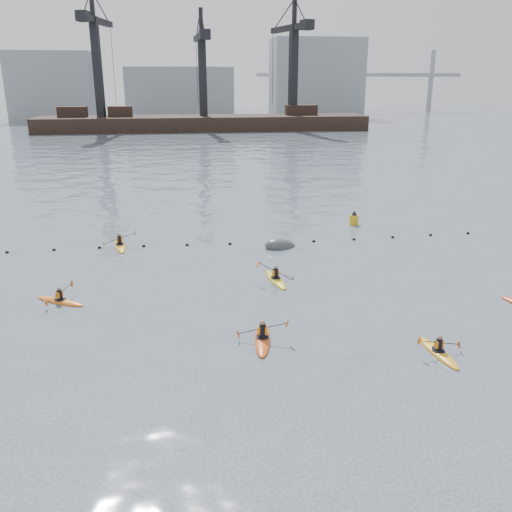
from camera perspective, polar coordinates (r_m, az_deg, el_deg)
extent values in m
plane|color=#323F49|center=(18.58, 10.35, -19.07)|extent=(400.00, 400.00, 0.00)
sphere|color=black|center=(39.94, -24.73, 0.34)|extent=(0.24, 0.24, 0.24)
sphere|color=black|center=(39.30, -20.49, 0.60)|extent=(0.24, 0.24, 0.24)
sphere|color=black|center=(38.81, -16.15, 0.83)|extent=(0.24, 0.24, 0.24)
sphere|color=black|center=(38.43, -11.74, 1.02)|extent=(0.24, 0.24, 0.24)
sphere|color=black|center=(38.20, -7.26, 1.15)|extent=(0.24, 0.24, 0.24)
sphere|color=black|center=(38.16, -2.75, 1.26)|extent=(0.24, 0.24, 0.24)
sphere|color=black|center=(38.39, 1.73, 1.38)|extent=(0.24, 0.24, 0.24)
sphere|color=black|center=(38.95, 6.10, 1.53)|extent=(0.24, 0.24, 0.24)
sphere|color=black|center=(39.84, 10.27, 1.72)|extent=(0.24, 0.24, 0.24)
sphere|color=black|center=(40.99, 14.20, 1.92)|extent=(0.24, 0.24, 0.24)
sphere|color=black|center=(42.32, 17.90, 2.10)|extent=(0.24, 0.24, 0.24)
sphere|color=black|center=(43.76, 21.41, 2.23)|extent=(0.24, 0.24, 0.24)
cube|color=black|center=(124.48, -5.50, 13.44)|extent=(72.00, 12.00, 4.50)
cube|color=black|center=(126.24, -18.75, 14.18)|extent=(6.00, 3.00, 2.20)
cube|color=black|center=(124.81, -14.10, 14.55)|extent=(5.00, 3.00, 2.20)
cube|color=black|center=(127.06, 4.77, 15.07)|extent=(7.00, 3.00, 2.20)
cube|color=black|center=(125.11, -16.34, 18.47)|extent=(1.85, 1.85, 20.00)
cube|color=black|center=(128.17, -16.35, 22.67)|extent=(4.31, 17.93, 1.20)
cube|color=black|center=(119.65, -17.78, 22.91)|extent=(2.62, 2.94, 2.00)
cube|color=black|center=(125.93, -16.89, 24.14)|extent=(0.93, 0.93, 5.00)
cube|color=black|center=(124.05, -5.65, 18.39)|extent=(1.73, 1.73, 17.00)
cube|color=black|center=(126.56, -5.91, 21.96)|extent=(2.50, 15.05, 1.20)
cube|color=black|center=(119.14, -5.43, 22.21)|extent=(2.42, 2.78, 2.00)
cube|color=black|center=(124.57, -5.82, 23.45)|extent=(0.87, 0.87, 5.00)
cube|color=black|center=(126.46, 3.94, 18.88)|extent=(1.96, 1.96, 19.00)
cube|color=black|center=(129.16, 3.49, 22.83)|extent=(5.56, 16.73, 1.20)
cube|color=black|center=(121.60, 5.40, 23.07)|extent=(2.80, 3.08, 2.00)
cube|color=black|center=(127.17, 4.07, 24.29)|extent=(0.98, 0.98, 5.00)
cube|color=gray|center=(167.64, -20.61, 16.43)|extent=(22.00, 14.00, 18.00)
cube|color=gray|center=(164.00, -8.02, 16.65)|extent=(30.00, 14.00, 14.00)
cube|color=gray|center=(168.77, 6.34, 18.11)|extent=(26.00, 14.00, 22.00)
cube|color=gray|center=(193.51, 10.93, 18.21)|extent=(70.00, 2.00, 1.20)
cylinder|color=gray|center=(187.26, 3.25, 17.89)|extent=(1.60, 1.60, 20.00)
cylinder|color=gray|center=(202.67, 17.93, 17.11)|extent=(1.60, 1.60, 20.00)
ellipsoid|color=#CA4913|center=(24.50, 0.69, -8.77)|extent=(1.21, 3.50, 0.34)
cylinder|color=black|center=(24.43, 0.69, -8.48)|extent=(0.74, 0.74, 0.06)
cylinder|color=black|center=(24.30, 0.70, -7.85)|extent=(0.32, 0.32, 0.56)
cube|color=orange|center=(24.29, 0.70, -7.80)|extent=(0.42, 0.29, 0.37)
sphere|color=#8C6651|center=(24.14, 0.70, -7.05)|extent=(0.23, 0.23, 0.23)
cylinder|color=black|center=(24.25, 0.70, -7.62)|extent=(2.28, 0.39, 0.62)
cube|color=#D85914|center=(24.40, -1.91, -8.16)|extent=(0.16, 0.17, 0.37)
cube|color=#D85914|center=(24.15, 3.32, -7.06)|extent=(0.16, 0.17, 0.37)
ellipsoid|color=orange|center=(24.67, 18.61, -9.63)|extent=(0.92, 3.08, 0.30)
cylinder|color=black|center=(24.61, 18.64, -9.37)|extent=(0.63, 0.63, 0.06)
cylinder|color=black|center=(24.49, 18.71, -8.82)|extent=(0.28, 0.28, 0.49)
cube|color=orange|center=(24.48, 18.71, -8.78)|extent=(0.36, 0.24, 0.32)
sphere|color=#8C6651|center=(24.35, 18.79, -8.12)|extent=(0.20, 0.20, 0.20)
cylinder|color=black|center=(24.45, 18.73, -8.62)|extent=(2.04, 0.25, 0.47)
cube|color=#D85914|center=(23.89, 16.79, -8.54)|extent=(0.13, 0.14, 0.33)
cube|color=#D85914|center=(25.04, 20.58, -8.70)|extent=(0.13, 0.14, 0.33)
ellipsoid|color=orange|center=(30.21, -19.91, -4.53)|extent=(2.88, 2.06, 0.30)
cylinder|color=black|center=(30.17, -19.93, -4.31)|extent=(0.77, 0.77, 0.06)
cylinder|color=black|center=(30.07, -19.98, -3.85)|extent=(0.28, 0.28, 0.49)
cube|color=orange|center=(30.06, -19.99, -3.82)|extent=(0.35, 0.40, 0.32)
sphere|color=#8C6651|center=(29.96, -20.05, -3.27)|extent=(0.20, 0.20, 0.20)
cylinder|color=black|center=(30.04, -20.00, -3.69)|extent=(1.08, 1.75, 0.44)
cube|color=#D85914|center=(29.48, -21.21, -4.64)|extent=(0.17, 0.16, 0.32)
cube|color=#D85914|center=(30.62, -18.84, -2.76)|extent=(0.17, 0.16, 0.32)
ellipsoid|color=gold|center=(31.39, 2.08, -2.53)|extent=(1.13, 3.36, 0.33)
cylinder|color=black|center=(31.34, 2.08, -2.30)|extent=(0.70, 0.70, 0.06)
cylinder|color=black|center=(31.24, 2.09, -1.80)|extent=(0.31, 0.31, 0.54)
cube|color=orange|center=(31.23, 2.09, -1.76)|extent=(0.40, 0.28, 0.35)
sphere|color=#8C6651|center=(31.12, 2.10, -1.18)|extent=(0.22, 0.22, 0.22)
cylinder|color=black|center=(31.21, 2.09, -1.62)|extent=(1.95, 0.32, 1.20)
cube|color=#D85914|center=(30.73, 0.24, -0.86)|extent=(0.24, 0.18, 0.33)
cube|color=#D85914|center=(31.72, 3.89, -2.36)|extent=(0.24, 0.18, 0.33)
ellipsoid|color=orange|center=(38.80, -14.13, 1.02)|extent=(1.32, 3.50, 0.34)
cylinder|color=black|center=(38.76, -14.15, 1.22)|extent=(0.75, 0.75, 0.06)
cylinder|color=black|center=(38.68, -14.18, 1.65)|extent=(0.32, 0.32, 0.56)
cube|color=orange|center=(38.67, -14.18, 1.68)|extent=(0.42, 0.30, 0.36)
sphere|color=#8C6651|center=(38.57, -14.22, 2.18)|extent=(0.22, 0.22, 0.22)
cylinder|color=black|center=(38.65, -14.19, 1.80)|extent=(2.25, 0.47, 0.65)
cube|color=#D85914|center=(38.67, -15.77, 1.23)|extent=(0.17, 0.18, 0.37)
cube|color=#D85914|center=(38.65, -12.62, 2.36)|extent=(0.17, 0.18, 0.37)
ellipsoid|color=#3E4043|center=(37.64, 2.61, 0.97)|extent=(2.88, 2.13, 1.66)
cylinder|color=gold|center=(44.00, 10.26, 3.67)|extent=(0.71, 0.71, 0.91)
cone|color=black|center=(43.84, 10.31, 4.50)|extent=(0.45, 0.45, 0.35)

